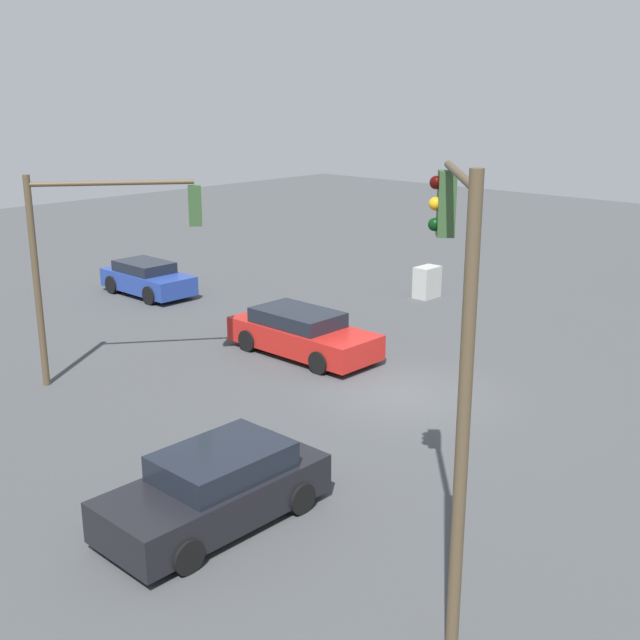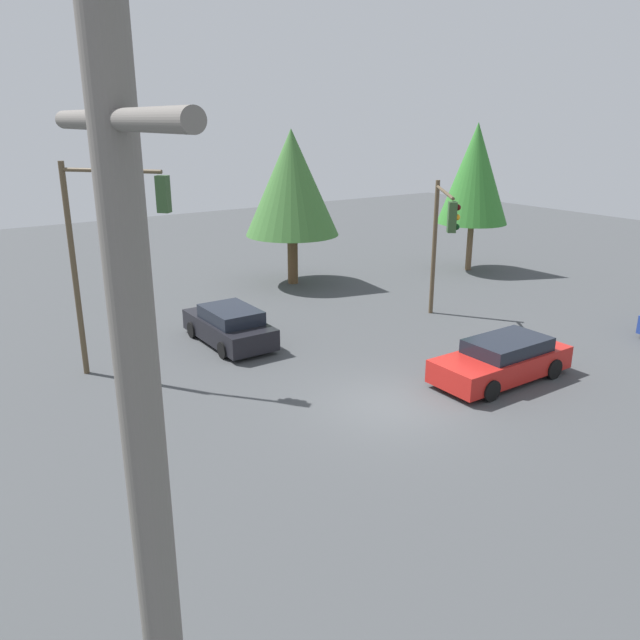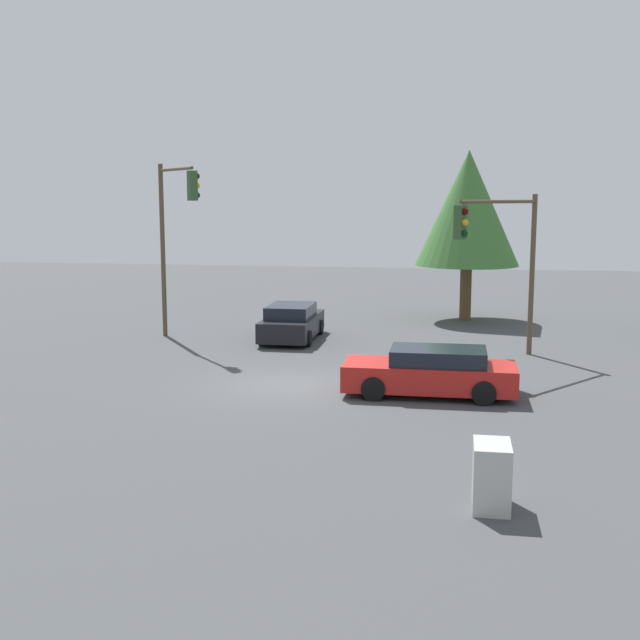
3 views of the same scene
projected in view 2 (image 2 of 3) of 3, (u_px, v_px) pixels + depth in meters
name	position (u px, v px, depth m)	size (l,w,h in m)	color
ground_plane	(389.00, 406.00, 18.12)	(80.00, 80.00, 0.00)	#424447
sedan_red	(502.00, 360.00, 19.77)	(1.99, 4.78, 1.34)	red
sedan_dark	(229.00, 326.00, 23.00)	(4.28, 1.98, 1.40)	black
traffic_signal_main	(442.00, 230.00, 23.93)	(3.61, 2.83, 5.60)	brown
traffic_signal_cross	(107.00, 236.00, 18.74)	(2.83, 2.45, 6.77)	brown
utility_pole_tall	(155.00, 557.00, 4.31)	(2.20, 0.28, 9.53)	slate
tree_behind	(475.00, 174.00, 32.92)	(3.72, 3.72, 7.82)	brown
tree_left	(292.00, 183.00, 30.20)	(4.60, 4.60, 7.54)	brown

